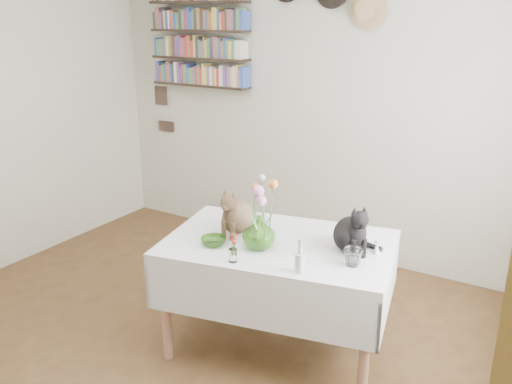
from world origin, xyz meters
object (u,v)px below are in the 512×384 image
Objects in this scene: dining_table at (278,268)px; flower_vase at (259,232)px; tabby_cat at (238,209)px; black_cat at (350,225)px; bookshelf_unit at (199,35)px.

dining_table is 0.32m from flower_vase.
tabby_cat is 1.51× the size of flower_vase.
bookshelf_unit is (-2.02, 1.30, 0.97)m from black_cat.
dining_table is 4.92× the size of black_cat.
black_cat reaches higher than dining_table.
tabby_cat is at bearing 179.44° from dining_table.
flower_vase is at bearing -35.21° from tabby_cat.
black_cat is 2.58m from bookshelf_unit.
tabby_cat is 0.71m from black_cat.
bookshelf_unit is (-1.56, 1.56, 1.02)m from flower_vase.
dining_table is at bearing 148.52° from black_cat.
black_cat is at bearing 5.51° from tabby_cat.
tabby_cat reaches higher than flower_vase.
bookshelf_unit is at bearing 99.99° from black_cat.
dining_table is 7.32× the size of flower_vase.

